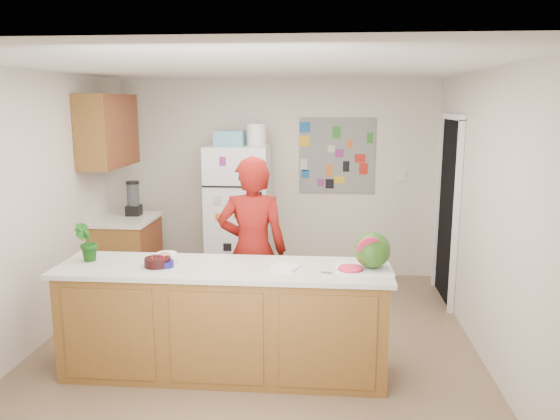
# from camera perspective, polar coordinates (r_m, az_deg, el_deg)

# --- Properties ---
(floor) EXTENTS (4.00, 4.50, 0.02)m
(floor) POSITION_cam_1_polar(r_m,az_deg,el_deg) (5.19, -2.48, -14.16)
(floor) COLOR brown
(floor) RESTS_ON ground
(wall_back) EXTENTS (4.00, 0.02, 2.50)m
(wall_back) POSITION_cam_1_polar(r_m,az_deg,el_deg) (7.01, -0.22, 3.30)
(wall_back) COLOR beige
(wall_back) RESTS_ON ground
(wall_left) EXTENTS (0.02, 4.50, 2.50)m
(wall_left) POSITION_cam_1_polar(r_m,az_deg,el_deg) (5.43, -24.15, -0.01)
(wall_left) COLOR beige
(wall_left) RESTS_ON ground
(wall_right) EXTENTS (0.02, 4.50, 2.50)m
(wall_right) POSITION_cam_1_polar(r_m,az_deg,el_deg) (4.95, 21.13, -0.78)
(wall_right) COLOR beige
(wall_right) RESTS_ON ground
(ceiling) EXTENTS (4.00, 4.50, 0.02)m
(ceiling) POSITION_cam_1_polar(r_m,az_deg,el_deg) (4.70, -2.75, 14.81)
(ceiling) COLOR white
(ceiling) RESTS_ON wall_back
(doorway) EXTENTS (0.03, 0.85, 2.04)m
(doorway) POSITION_cam_1_polar(r_m,az_deg,el_deg) (6.37, 17.20, -0.10)
(doorway) COLOR black
(doorway) RESTS_ON ground
(peninsula_base) EXTENTS (2.60, 0.62, 0.88)m
(peninsula_base) POSITION_cam_1_polar(r_m,az_deg,el_deg) (4.59, -5.87, -11.60)
(peninsula_base) COLOR brown
(peninsula_base) RESTS_ON floor
(peninsula_top) EXTENTS (2.68, 0.70, 0.04)m
(peninsula_top) POSITION_cam_1_polar(r_m,az_deg,el_deg) (4.43, -5.99, -6.10)
(peninsula_top) COLOR silver
(peninsula_top) RESTS_ON peninsula_base
(side_counter_base) EXTENTS (0.60, 0.80, 0.86)m
(side_counter_base) POSITION_cam_1_polar(r_m,az_deg,el_deg) (6.67, -15.60, -4.72)
(side_counter_base) COLOR brown
(side_counter_base) RESTS_ON floor
(side_counter_top) EXTENTS (0.64, 0.84, 0.04)m
(side_counter_top) POSITION_cam_1_polar(r_m,az_deg,el_deg) (6.57, -15.80, -0.94)
(side_counter_top) COLOR silver
(side_counter_top) RESTS_ON side_counter_base
(upper_cabinets) EXTENTS (0.35, 1.00, 0.80)m
(upper_cabinets) POSITION_cam_1_polar(r_m,az_deg,el_deg) (6.44, -17.54, 7.90)
(upper_cabinets) COLOR brown
(upper_cabinets) RESTS_ON wall_left
(refrigerator) EXTENTS (0.75, 0.70, 1.70)m
(refrigerator) POSITION_cam_1_polar(r_m,az_deg,el_deg) (6.76, -4.31, -0.47)
(refrigerator) COLOR silver
(refrigerator) RESTS_ON floor
(fridge_top_bin) EXTENTS (0.35, 0.28, 0.18)m
(fridge_top_bin) POSITION_cam_1_polar(r_m,az_deg,el_deg) (6.65, -5.28, 7.51)
(fridge_top_bin) COLOR #5999B2
(fridge_top_bin) RESTS_ON refrigerator
(photo_collage) EXTENTS (0.95, 0.01, 0.95)m
(photo_collage) POSITION_cam_1_polar(r_m,az_deg,el_deg) (6.92, 5.99, 5.65)
(photo_collage) COLOR slate
(photo_collage) RESTS_ON wall_back
(person) EXTENTS (0.66, 0.45, 1.75)m
(person) POSITION_cam_1_polar(r_m,az_deg,el_deg) (5.02, -2.89, -4.29)
(person) COLOR maroon
(person) RESTS_ON floor
(blender_appliance) EXTENTS (0.14, 0.14, 0.38)m
(blender_appliance) POSITION_cam_1_polar(r_m,az_deg,el_deg) (6.64, -15.07, 1.07)
(blender_appliance) COLOR black
(blender_appliance) RESTS_ON side_counter_top
(cutting_board) EXTENTS (0.45, 0.34, 0.01)m
(cutting_board) POSITION_cam_1_polar(r_m,az_deg,el_deg) (4.36, 8.78, -6.09)
(cutting_board) COLOR white
(cutting_board) RESTS_ON peninsula_top
(watermelon) EXTENTS (0.28, 0.28, 0.28)m
(watermelon) POSITION_cam_1_polar(r_m,az_deg,el_deg) (4.35, 9.62, -4.16)
(watermelon) COLOR #1A5112
(watermelon) RESTS_ON cutting_board
(watermelon_slice) EXTENTS (0.19, 0.19, 0.02)m
(watermelon_slice) POSITION_cam_1_polar(r_m,az_deg,el_deg) (4.30, 7.38, -6.06)
(watermelon_slice) COLOR red
(watermelon_slice) RESTS_ON cutting_board
(cherry_bowl) EXTENTS (0.21, 0.21, 0.07)m
(cherry_bowl) POSITION_cam_1_polar(r_m,az_deg,el_deg) (4.50, -12.68, -5.33)
(cherry_bowl) COLOR black
(cherry_bowl) RESTS_ON peninsula_top
(white_bowl) EXTENTS (0.20, 0.20, 0.06)m
(white_bowl) POSITION_cam_1_polar(r_m,az_deg,el_deg) (4.66, -11.78, -4.78)
(white_bowl) COLOR silver
(white_bowl) RESTS_ON peninsula_top
(cobalt_bowl) EXTENTS (0.16, 0.16, 0.05)m
(cobalt_bowl) POSITION_cam_1_polar(r_m,az_deg,el_deg) (4.47, -11.86, -5.53)
(cobalt_bowl) COLOR #140F5D
(cobalt_bowl) RESTS_ON peninsula_top
(plate) EXTENTS (0.25, 0.25, 0.02)m
(plate) POSITION_cam_1_polar(r_m,az_deg,el_deg) (4.60, -11.93, -5.29)
(plate) COLOR beige
(plate) RESTS_ON peninsula_top
(paper_towel) EXTENTS (0.24, 0.23, 0.02)m
(paper_towel) POSITION_cam_1_polar(r_m,az_deg,el_deg) (4.34, 0.58, -6.02)
(paper_towel) COLOR silver
(paper_towel) RESTS_ON peninsula_top
(keys) EXTENTS (0.09, 0.05, 0.01)m
(keys) POSITION_cam_1_polar(r_m,az_deg,el_deg) (4.22, 4.88, -6.59)
(keys) COLOR gray
(keys) RESTS_ON peninsula_top
(potted_plant) EXTENTS (0.22, 0.21, 0.32)m
(potted_plant) POSITION_cam_1_polar(r_m,az_deg,el_deg) (4.77, -19.57, -3.19)
(potted_plant) COLOR #133F12
(potted_plant) RESTS_ON peninsula_top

